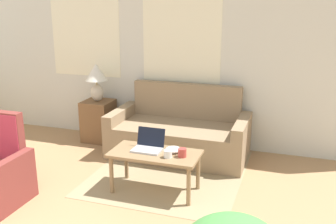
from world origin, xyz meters
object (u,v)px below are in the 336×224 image
object	(u,v)px
cup_navy	(182,153)
couch	(180,135)
laptop	(149,145)
snack_bowl	(173,149)
table_lamp	(96,77)
cup_yellow	(168,154)
coffee_table	(155,157)

from	to	relation	value
cup_navy	couch	bearing A→B (deg)	107.88
laptop	snack_bowl	distance (m)	0.28
table_lamp	snack_bowl	xyz separation A→B (m)	(1.52, -1.17, -0.46)
couch	table_lamp	xyz separation A→B (m)	(-1.29, 0.14, 0.67)
table_lamp	cup_yellow	distance (m)	2.07
couch	laptop	xyz separation A→B (m)	(-0.04, -1.05, 0.23)
couch	laptop	world-z (taller)	couch
snack_bowl	coffee_table	bearing A→B (deg)	-158.55
cup_navy	cup_yellow	bearing A→B (deg)	-155.26
cup_navy	snack_bowl	distance (m)	0.16
cup_yellow	snack_bowl	world-z (taller)	cup_yellow
cup_yellow	cup_navy	bearing A→B (deg)	24.74
table_lamp	laptop	xyz separation A→B (m)	(1.25, -1.19, -0.44)
coffee_table	laptop	size ratio (longest dim) A/B	3.08
laptop	snack_bowl	bearing A→B (deg)	2.88
coffee_table	snack_bowl	distance (m)	0.21
coffee_table	snack_bowl	bearing A→B (deg)	21.45
coffee_table	snack_bowl	world-z (taller)	snack_bowl
laptop	snack_bowl	size ratio (longest dim) A/B	1.82
laptop	snack_bowl	world-z (taller)	laptop
cup_yellow	snack_bowl	distance (m)	0.16
cup_yellow	couch	bearing A→B (deg)	100.96
table_lamp	snack_bowl	size ratio (longest dim) A/B	3.19
couch	table_lamp	size ratio (longest dim) A/B	3.30
couch	laptop	bearing A→B (deg)	-92.06
coffee_table	cup_yellow	bearing A→B (deg)	-26.26
cup_navy	cup_yellow	xyz separation A→B (m)	(-0.13, -0.06, -0.01)
cup_navy	laptop	bearing A→B (deg)	168.67
coffee_table	cup_navy	world-z (taller)	cup_navy
cup_navy	snack_bowl	world-z (taller)	cup_navy
coffee_table	cup_yellow	xyz separation A→B (m)	(0.17, -0.09, 0.10)
coffee_table	snack_bowl	xyz separation A→B (m)	(0.18, 0.07, 0.09)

